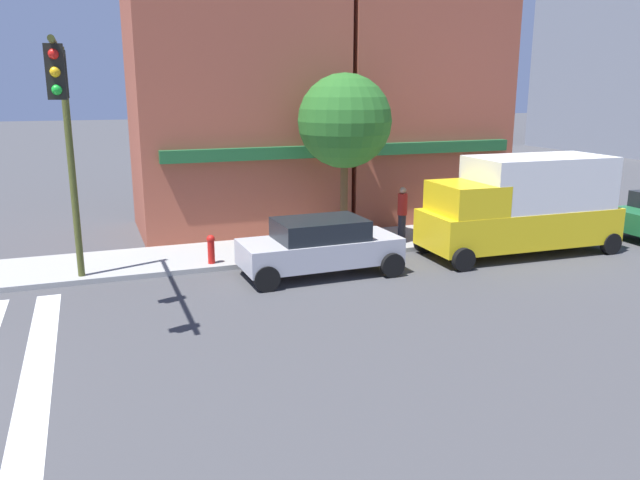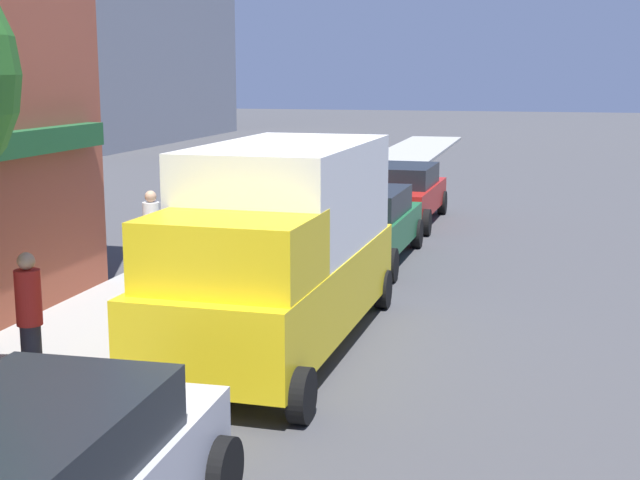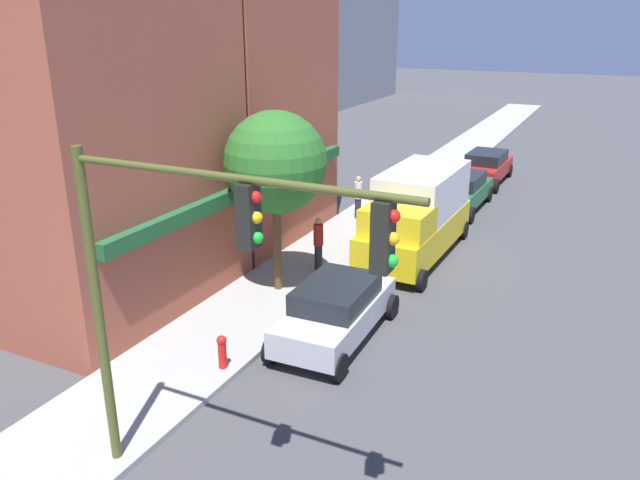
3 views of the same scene
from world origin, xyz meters
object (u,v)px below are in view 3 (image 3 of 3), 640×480
object	(u,v)px
sedan_green	(461,191)
street_tree	(275,163)
traffic_signal	(195,263)
sedan_red	(486,166)
box_truck_yellow	(417,213)
fire_hydrant	(222,350)
pedestrian_red_jacket	(318,243)
pedestrian_white_shirt	(358,196)
sedan_silver	(336,309)

from	to	relation	value
sedan_green	street_tree	distance (m)	12.00
street_tree	traffic_signal	bearing A→B (deg)	-158.11
sedan_red	street_tree	bearing A→B (deg)	171.95
box_truck_yellow	fire_hydrant	world-z (taller)	box_truck_yellow
sedan_green	traffic_signal	bearing A→B (deg)	-177.22
street_tree	pedestrian_red_jacket	bearing A→B (deg)	-12.61
box_truck_yellow	pedestrian_white_shirt	size ratio (longest dim) A/B	3.53
sedan_red	pedestrian_red_jacket	distance (m)	14.71
traffic_signal	sedan_green	distance (m)	19.68
traffic_signal	pedestrian_white_shirt	bearing A→B (deg)	13.62
traffic_signal	box_truck_yellow	distance (m)	13.28
sedan_green	street_tree	bearing A→B (deg)	167.40
sedan_silver	sedan_red	world-z (taller)	same
sedan_red	fire_hydrant	world-z (taller)	sedan_red
sedan_silver	box_truck_yellow	bearing A→B (deg)	-1.53
pedestrian_white_shirt	street_tree	distance (m)	8.19
traffic_signal	pedestrian_red_jacket	size ratio (longest dim) A/B	3.43
traffic_signal	sedan_silver	bearing A→B (deg)	4.23
box_truck_yellow	sedan_silver	bearing A→B (deg)	-178.65
sedan_green	pedestrian_white_shirt	bearing A→B (deg)	138.57
sedan_green	fire_hydrant	world-z (taller)	sedan_green
traffic_signal	fire_hydrant	size ratio (longest dim) A/B	7.22
pedestrian_white_shirt	street_tree	size ratio (longest dim) A/B	0.33
box_truck_yellow	sedan_red	size ratio (longest dim) A/B	1.40
sedan_green	pedestrian_red_jacket	world-z (taller)	pedestrian_red_jacket
box_truck_yellow	pedestrian_white_shirt	world-z (taller)	box_truck_yellow
street_tree	sedan_green	bearing A→B (deg)	-14.01
traffic_signal	fire_hydrant	bearing A→B (deg)	31.52
sedan_silver	sedan_red	size ratio (longest dim) A/B	1.00
sedan_green	pedestrian_red_jacket	size ratio (longest dim) A/B	2.51
pedestrian_red_jacket	pedestrian_white_shirt	bearing A→B (deg)	-63.54
box_truck_yellow	street_tree	bearing A→B (deg)	151.33
pedestrian_white_shirt	fire_hydrant	distance (m)	12.32
sedan_red	street_tree	world-z (taller)	street_tree
sedan_silver	street_tree	bearing A→B (deg)	54.62
traffic_signal	street_tree	bearing A→B (deg)	21.89
traffic_signal	box_truck_yellow	bearing A→B (deg)	2.04
pedestrian_red_jacket	sedan_red	bearing A→B (deg)	-82.56
sedan_silver	traffic_signal	bearing A→B (deg)	-177.30
traffic_signal	pedestrian_red_jacket	xyz separation A→B (m)	(10.03, 2.83, -3.38)
sedan_red	pedestrian_white_shirt	size ratio (longest dim) A/B	2.51
sedan_green	pedestrian_red_jacket	bearing A→B (deg)	167.12
sedan_silver	pedestrian_red_jacket	size ratio (longest dim) A/B	2.51
sedan_silver	box_truck_yellow	size ratio (longest dim) A/B	0.71
sedan_silver	sedan_green	distance (m)	13.10
pedestrian_white_shirt	pedestrian_red_jacket	distance (m)	5.78
pedestrian_red_jacket	fire_hydrant	distance (m)	6.56
sedan_red	pedestrian_white_shirt	distance (m)	9.44
sedan_red	sedan_silver	bearing A→B (deg)	-178.38
pedestrian_red_jacket	sedan_green	bearing A→B (deg)	-87.58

